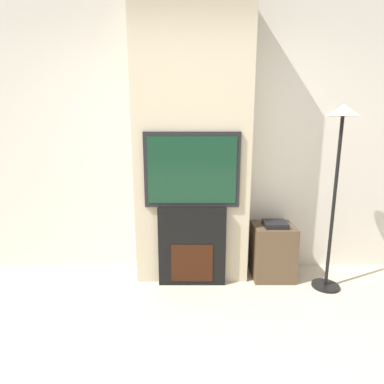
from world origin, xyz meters
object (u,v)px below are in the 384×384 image
object	(u,v)px
floor_lamp	(339,152)
media_stand	(272,250)
television	(192,170)
fireplace	(192,245)

from	to	relation	value
floor_lamp	media_stand	bearing A→B (deg)	155.53
television	media_stand	distance (m)	1.18
fireplace	media_stand	world-z (taller)	fireplace
fireplace	floor_lamp	xyz separation A→B (m)	(1.29, -0.10, 0.91)
fireplace	floor_lamp	world-z (taller)	floor_lamp
television	floor_lamp	distance (m)	1.31
television	media_stand	xyz separation A→B (m)	(0.82, 0.12, -0.84)
fireplace	floor_lamp	distance (m)	1.59
floor_lamp	media_stand	world-z (taller)	floor_lamp
television	media_stand	bearing A→B (deg)	8.29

